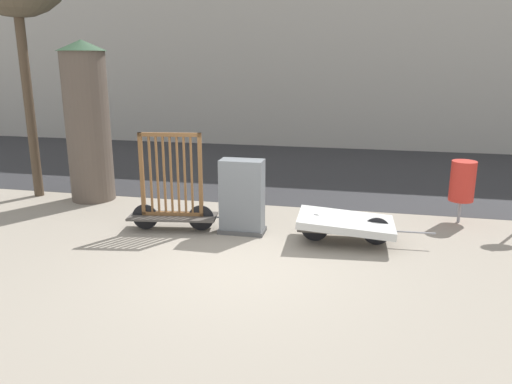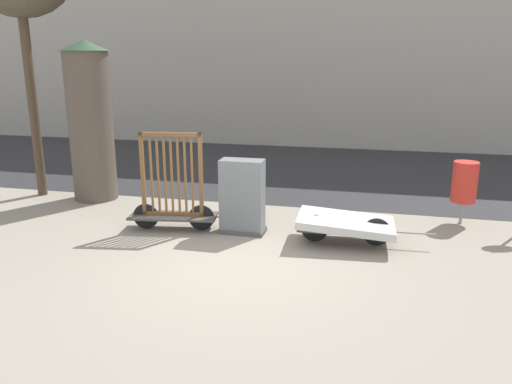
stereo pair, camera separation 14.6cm
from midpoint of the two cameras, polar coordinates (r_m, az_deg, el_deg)
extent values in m
plane|color=gray|center=(7.99, -1.78, -8.31)|extent=(60.00, 60.00, 0.00)
cube|color=#2D2D30|center=(14.81, 5.56, 2.59)|extent=(56.00, 7.78, 0.01)
cube|color=#B2ADA3|center=(20.38, 8.34, 19.00)|extent=(48.00, 4.00, 9.30)
cube|color=#4C4742|center=(9.62, -8.98, -2.72)|extent=(1.72, 0.83, 0.04)
cylinder|color=black|center=(9.51, -5.82, -2.94)|extent=(0.49, 0.11, 0.49)
cylinder|color=black|center=(9.76, -12.05, -2.73)|extent=(0.49, 0.11, 0.49)
cylinder|color=gray|center=(9.41, -1.99, -2.93)|extent=(0.70, 0.14, 0.03)
cube|color=brown|center=(9.60, -8.99, -2.41)|extent=(1.17, 0.25, 0.07)
cube|color=brown|center=(9.27, -9.37, 6.51)|extent=(1.17, 0.25, 0.07)
cube|color=brown|center=(9.55, -12.39, 2.01)|extent=(0.08, 0.08, 1.58)
cube|color=brown|center=(9.29, -5.88, 1.93)|extent=(0.08, 0.08, 1.58)
cube|color=brown|center=(9.50, -11.45, 2.00)|extent=(0.04, 0.05, 1.51)
cube|color=brown|center=(9.47, -10.70, 1.99)|extent=(0.04, 0.05, 1.51)
cube|color=brown|center=(9.44, -9.94, 1.98)|extent=(0.04, 0.05, 1.51)
cube|color=brown|center=(9.41, -9.18, 1.97)|extent=(0.04, 0.05, 1.51)
cube|color=brown|center=(9.38, -8.41, 1.96)|extent=(0.04, 0.05, 1.51)
cube|color=brown|center=(9.35, -7.64, 1.95)|extent=(0.04, 0.05, 1.51)
cube|color=brown|center=(9.32, -6.87, 1.94)|extent=(0.04, 0.05, 1.51)
cube|color=#4C4742|center=(8.94, 10.63, -4.17)|extent=(1.67, 0.65, 0.04)
cylinder|color=black|center=(8.96, 14.07, -4.45)|extent=(0.49, 0.05, 0.49)
cylinder|color=black|center=(8.96, 7.19, -4.11)|extent=(0.49, 0.05, 0.49)
cylinder|color=gray|center=(9.02, 18.15, -4.51)|extent=(0.70, 0.06, 0.03)
cube|color=silver|center=(8.91, 10.67, -3.46)|extent=(1.71, 1.12, 0.25)
cube|color=#4C4C4C|center=(9.41, -1.11, -4.38)|extent=(0.85, 0.46, 0.08)
cube|color=slate|center=(9.21, -1.13, -0.53)|extent=(0.79, 0.40, 1.39)
cylinder|color=gray|center=(10.68, 22.77, -2.17)|extent=(0.06, 0.06, 0.45)
cylinder|color=red|center=(10.53, 23.11, 1.07)|extent=(0.47, 0.47, 0.79)
cylinder|color=brown|center=(11.93, -18.00, 7.04)|extent=(0.98, 0.98, 3.33)
cone|color=#335138|center=(11.84, -18.72, 15.61)|extent=(1.09, 1.09, 0.24)
cylinder|color=#4C3D2D|center=(12.68, -23.90, 9.67)|extent=(0.22, 0.22, 4.53)
camera|label=1|loc=(0.07, -89.53, 0.12)|focal=35.00mm
camera|label=2|loc=(0.07, 90.47, -0.12)|focal=35.00mm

